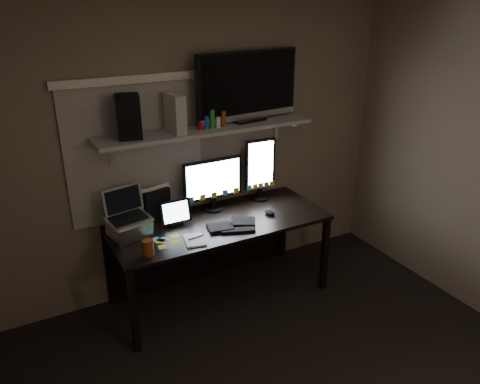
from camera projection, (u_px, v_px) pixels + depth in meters
back_wall at (199, 149)px, 3.98m from camera, size 3.60×0.00×3.60m
window_blinds at (136, 153)px, 3.70m from camera, size 1.10×0.02×1.10m
desk at (214, 234)px, 4.04m from camera, size 1.80×0.75×0.73m
wall_shelf at (207, 129)px, 3.75m from camera, size 1.80×0.35×0.03m
monitor_landscape at (213, 184)px, 3.99m from camera, size 0.54×0.06×0.47m
monitor_portrait at (260, 169)px, 4.18m from camera, size 0.29×0.07×0.58m
keyboard at (232, 225)px, 3.78m from camera, size 0.45×0.29×0.03m
mouse at (270, 212)px, 3.98m from camera, size 0.08×0.11×0.04m
notepad at (195, 240)px, 3.56m from camera, size 0.19×0.23×0.01m
tablet at (175, 213)px, 3.76m from camera, size 0.25×0.11×0.22m
file_sorter at (156, 203)px, 3.84m from camera, size 0.25×0.15×0.29m
laptop at (128, 215)px, 3.56m from camera, size 0.37×0.32×0.36m
cup at (148, 248)px, 3.35m from camera, size 0.08×0.08×0.12m
sticky_notes at (175, 239)px, 3.59m from camera, size 0.29×0.23×0.00m
tv at (248, 87)px, 3.83m from camera, size 0.96×0.27×0.57m
game_console at (175, 113)px, 3.56m from camera, size 0.09×0.25×0.29m
speaker at (129, 117)px, 3.42m from camera, size 0.22×0.24×0.31m
bottles at (212, 119)px, 3.69m from camera, size 0.25×0.13×0.15m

